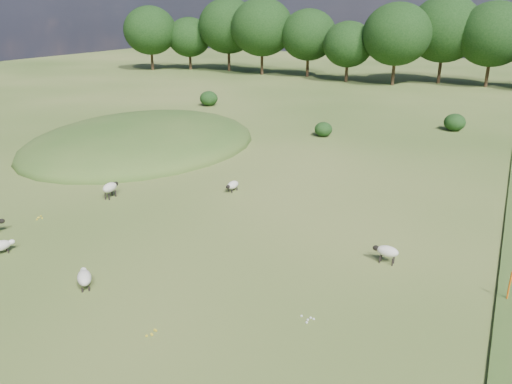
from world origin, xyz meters
The scene contains 10 objects.
ground centered at (0.00, 20.00, 0.00)m, with size 160.00×160.00×0.00m, color #2F541A.
mound centered at (-12.00, 12.00, 0.00)m, with size 16.00×20.00×4.00m, color #33561E.
treeline centered at (-1.06, 55.44, 6.57)m, with size 96.28×14.66×11.70m.
shrubs centered at (-4.07, 26.70, 0.73)m, with size 26.97×9.15×1.57m.
marker_post centered at (13.93, 0.41, 0.60)m, with size 0.06×0.06×1.20m, color #D8590C.
sheep_0 centered at (-5.98, 1.93, 0.61)m, with size 0.61×1.23×0.87m.
sheep_1 centered at (-0.19, -5.77, 0.42)m, with size 1.10×1.05×0.67m.
sheep_3 centered at (-0.48, 5.89, 0.38)m, with size 0.55×1.08×0.61m.
sheep_4 centered at (9.40, 1.30, 0.54)m, with size 1.08×0.50×0.78m.
sheep_5 centered at (-5.39, -5.37, 0.39)m, with size 0.75×1.10×0.61m.
Camera 1 is at (12.99, -17.38, 9.82)m, focal length 35.00 mm.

